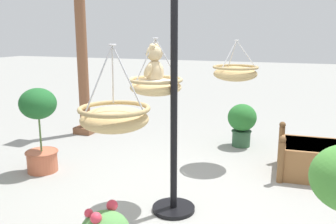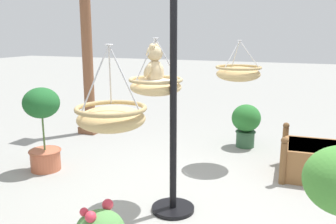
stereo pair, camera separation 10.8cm
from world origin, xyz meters
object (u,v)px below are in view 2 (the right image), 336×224
hanging_basket_with_teddy (156,86)px  hanging_basket_left_high (111,117)px  teddy_bear (154,67)px  potted_plant_bushy_green (246,122)px  wooden_planter_box (316,159)px  greenhouse_pillar_right (87,53)px  hanging_basket_right_low (238,73)px  potted_plant_tall_leafy (43,123)px  display_pole_central (173,145)px

hanging_basket_with_teddy → hanging_basket_left_high: hanging_basket_with_teddy is taller
teddy_bear → potted_plant_bushy_green: 2.59m
wooden_planter_box → teddy_bear: bearing=130.0°
hanging_basket_left_high → greenhouse_pillar_right: bearing=36.6°
hanging_basket_right_low → wooden_planter_box: size_ratio=0.68×
hanging_basket_with_teddy → hanging_basket_right_low: 1.56m
hanging_basket_with_teddy → potted_plant_tall_leafy: size_ratio=0.52×
teddy_bear → display_pole_central: bearing=-118.9°
display_pole_central → potted_plant_tall_leafy: bearing=77.8°
greenhouse_pillar_right → potted_plant_bushy_green: (0.18, -2.81, -1.04)m
wooden_planter_box → potted_plant_tall_leafy: potted_plant_tall_leafy is taller
hanging_basket_left_high → hanging_basket_right_low: hanging_basket_left_high is taller
hanging_basket_right_low → potted_plant_tall_leafy: 2.67m
potted_plant_bushy_green → hanging_basket_right_low: bearing=-179.9°
greenhouse_pillar_right → wooden_planter_box: greenhouse_pillar_right is taller
teddy_bear → hanging_basket_left_high: (-0.99, -0.07, -0.30)m
hanging_basket_left_high → hanging_basket_right_low: 2.50m
wooden_planter_box → potted_plant_bushy_green: 1.40m
hanging_basket_right_low → greenhouse_pillar_right: bearing=76.9°
wooden_planter_box → potted_plant_tall_leafy: size_ratio=0.80×
hanging_basket_right_low → potted_plant_bushy_green: (0.83, 0.00, -0.88)m
hanging_basket_right_low → potted_plant_tall_leafy: size_ratio=0.55×
teddy_bear → potted_plant_bushy_green: teddy_bear is taller
wooden_planter_box → hanging_basket_with_teddy: bearing=130.4°
hanging_basket_with_teddy → potted_plant_bushy_green: size_ratio=0.84×
teddy_bear → wooden_planter_box: size_ratio=0.47×
hanging_basket_right_low → wooden_planter_box: 1.48m
hanging_basket_left_high → wooden_planter_box: size_ratio=0.75×
potted_plant_bushy_green → wooden_planter_box: bearing=-131.3°
display_pole_central → greenhouse_pillar_right: 3.45m
wooden_planter_box → hanging_basket_right_low: bearing=85.3°
display_pole_central → hanging_basket_with_teddy: bearing=59.0°
hanging_basket_left_high → potted_plant_bushy_green: bearing=-8.8°
wooden_planter_box → potted_plant_tall_leafy: (-1.09, 3.35, 0.41)m
hanging_basket_with_teddy → greenhouse_pillar_right: size_ratio=0.20×
hanging_basket_left_high → hanging_basket_with_teddy: bearing=3.1°
hanging_basket_right_low → greenhouse_pillar_right: 2.89m
display_pole_central → hanging_basket_left_high: bearing=166.8°
display_pole_central → hanging_basket_with_teddy: (0.15, 0.25, 0.57)m
hanging_basket_with_teddy → potted_plant_tall_leafy: 1.87m
wooden_planter_box → potted_plant_bushy_green: potted_plant_bushy_green is taller
display_pole_central → greenhouse_pillar_right: (2.26, 2.50, 0.74)m
display_pole_central → potted_plant_bushy_green: (2.44, -0.31, -0.30)m
teddy_bear → hanging_basket_left_high: 1.04m
hanging_basket_left_high → potted_plant_tall_leafy: (1.27, 1.79, -0.52)m
teddy_bear → hanging_basket_left_high: hanging_basket_left_high is taller
display_pole_central → hanging_basket_left_high: (-0.84, 0.20, 0.45)m
hanging_basket_with_teddy → hanging_basket_right_low: size_ratio=0.96×
hanging_basket_right_low → teddy_bear: bearing=158.1°
greenhouse_pillar_right → potted_plant_bushy_green: bearing=-86.3°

